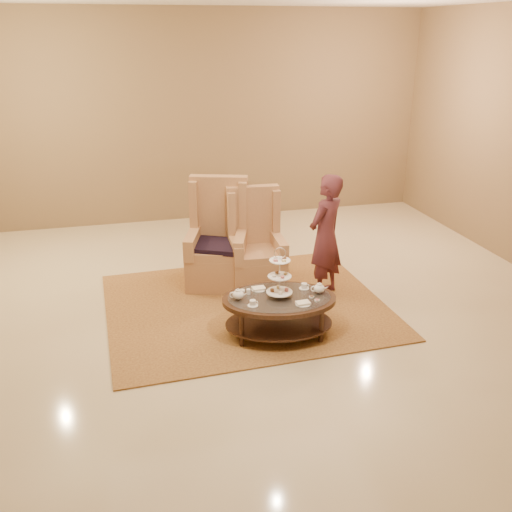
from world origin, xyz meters
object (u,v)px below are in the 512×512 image
object	(u,v)px
tea_table	(279,304)
armchair_right	(255,253)
person	(325,237)
armchair_left	(218,249)

from	to	relation	value
tea_table	armchair_right	distance (m)	1.43
armchair_right	person	bearing A→B (deg)	-33.64
armchair_left	person	xyz separation A→B (m)	(1.21, -0.72, 0.31)
armchair_right	person	world-z (taller)	person
armchair_left	armchair_right	bearing A→B (deg)	-0.37
tea_table	person	size ratio (longest dim) A/B	0.86
armchair_left	person	distance (m)	1.44
tea_table	armchair_right	bearing A→B (deg)	94.74
armchair_right	person	distance (m)	1.00
armchair_left	person	size ratio (longest dim) A/B	0.89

